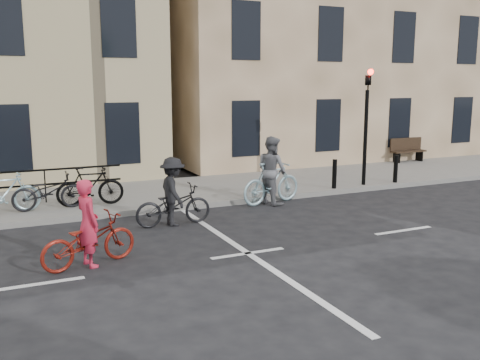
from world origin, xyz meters
name	(u,v)px	position (x,y,z in m)	size (l,w,h in m)	color
ground	(248,254)	(0.00, 0.00, 0.00)	(120.00, 120.00, 0.00)	black
sidewalk	(19,207)	(-4.00, 6.00, 0.07)	(46.00, 4.00, 0.15)	slate
building_east	(302,22)	(9.00, 13.00, 6.15)	(14.00, 10.00, 12.00)	#9E815F
traffic_light	(367,113)	(6.20, 4.34, 2.45)	(0.18, 0.30, 3.90)	black
bollard_east	(334,174)	(5.00, 4.25, 0.60)	(0.14, 0.14, 0.90)	black
bollard_west	(396,169)	(7.40, 4.25, 0.60)	(0.14, 0.14, 0.90)	black
bench	(407,149)	(11.00, 7.73, 0.67)	(1.60, 0.41, 0.97)	black
cyclist_pink	(89,236)	(-3.00, 0.60, 0.57)	(1.96, 1.13, 1.65)	maroon
cyclist_grey	(272,177)	(2.55, 3.78, 0.77)	(2.05, 1.06, 1.91)	#97BBC6
cyclist_dark	(173,199)	(-0.69, 2.71, 0.65)	(1.86, 1.08, 1.65)	black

